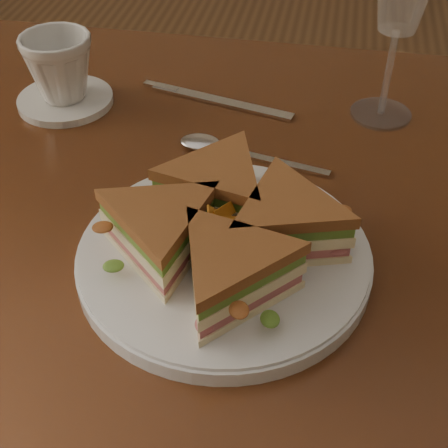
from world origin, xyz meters
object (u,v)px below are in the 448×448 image
(plate, at_px, (224,257))
(saucer, at_px, (66,100))
(table, at_px, (227,269))
(spoon, at_px, (218,147))
(coffee_cup, at_px, (59,67))
(knife, at_px, (211,100))
(sandwich_wedges, at_px, (224,228))

(plate, bearing_deg, saucer, 135.53)
(table, relative_size, saucer, 9.67)
(table, bearing_deg, saucer, 145.99)
(spoon, bearing_deg, plate, -65.23)
(coffee_cup, bearing_deg, table, -16.00)
(saucer, relative_size, coffee_cup, 1.38)
(table, bearing_deg, knife, 106.20)
(knife, bearing_deg, sandwich_wedges, -62.45)
(table, distance_m, spoon, 0.14)
(knife, bearing_deg, table, -60.07)
(knife, distance_m, coffee_cup, 0.20)
(saucer, xyz_separation_m, coffee_cup, (0.00, 0.00, 0.05))
(plate, xyz_separation_m, knife, (-0.07, 0.30, -0.01))
(plate, height_order, knife, plate)
(saucer, bearing_deg, spoon, -17.69)
(saucer, bearing_deg, coffee_cup, 0.00)
(plate, relative_size, knife, 1.31)
(table, xyz_separation_m, spoon, (-0.03, 0.10, 0.10))
(plate, bearing_deg, table, 98.01)
(table, distance_m, coffee_cup, 0.33)
(saucer, height_order, coffee_cup, coffee_cup)
(table, relative_size, knife, 5.66)
(knife, relative_size, coffee_cup, 2.35)
(sandwich_wedges, relative_size, saucer, 2.19)
(saucer, bearing_deg, plate, -44.47)
(plate, height_order, spoon, plate)
(plate, distance_m, coffee_cup, 0.37)
(sandwich_wedges, xyz_separation_m, knife, (-0.07, 0.30, -0.04))
(table, xyz_separation_m, saucer, (-0.25, 0.17, 0.10))
(spoon, relative_size, saucer, 1.46)
(plate, xyz_separation_m, coffee_cup, (-0.26, 0.25, 0.04))
(plate, height_order, sandwich_wedges, sandwich_wedges)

